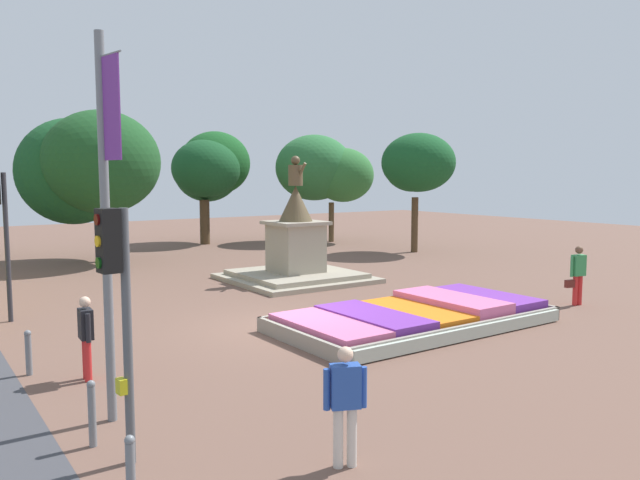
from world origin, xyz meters
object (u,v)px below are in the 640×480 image
pedestrian_near_planter (86,333)px  kerb_bollard_south (131,479)px  pedestrian_crossing_plaza (345,399)px  flower_planter (419,316)px  banner_pole (107,217)px  pedestrian_with_handbag (578,272)px  traffic_light_mid_block (1,218)px  kerb_bollard_mid_b (28,352)px  statue_monument (296,253)px  traffic_light_near_crossing (117,290)px  kerb_bollard_mid_a (92,412)px

pedestrian_near_planter → kerb_bollard_south: pedestrian_near_planter is taller
pedestrian_crossing_plaza → kerb_bollard_south: bearing=176.1°
pedestrian_crossing_plaza → flower_planter: bearing=39.8°
banner_pole → pedestrian_with_handbag: size_ratio=3.38×
traffic_light_mid_block → kerb_bollard_mid_b: bearing=-93.3°
pedestrian_with_handbag → flower_planter: bearing=172.0°
flower_planter → traffic_light_mid_block: 10.78m
statue_monument → pedestrian_with_handbag: statue_monument is taller
flower_planter → traffic_light_near_crossing: size_ratio=2.11×
kerb_bollard_south → kerb_bollard_mid_a: bearing=85.5°
statue_monument → pedestrian_with_handbag: 9.30m
statue_monument → traffic_light_near_crossing: size_ratio=1.36×
flower_planter → statue_monument: size_ratio=1.55×
traffic_light_mid_block → pedestrian_with_handbag: (13.94, -7.01, -1.69)m
flower_planter → pedestrian_with_handbag: 5.58m
traffic_light_mid_block → kerb_bollard_south: traffic_light_mid_block is taller
traffic_light_near_crossing → kerb_bollard_mid_b: (-0.34, 4.67, -1.85)m
traffic_light_mid_block → pedestrian_near_planter: bearing=-84.7°
statue_monument → pedestrian_near_planter: (-8.95, -7.05, -0.12)m
traffic_light_near_crossing → pedestrian_crossing_plaza: bearing=-35.2°
traffic_light_mid_block → pedestrian_crossing_plaza: (2.40, -11.29, -1.76)m
banner_pole → pedestrian_near_planter: 3.14m
banner_pole → pedestrian_crossing_plaza: bearing=-57.7°
kerb_bollard_south → kerb_bollard_mid_b: (0.01, 6.14, -0.07)m
statue_monument → kerb_bollard_mid_b: 11.55m
pedestrian_with_handbag → kerb_bollard_mid_b: pedestrian_with_handbag is taller
banner_pole → pedestrian_with_handbag: (13.56, 1.08, -2.14)m
flower_planter → kerb_bollard_south: (-8.76, -4.87, 0.29)m
traffic_light_near_crossing → kerb_bollard_mid_b: traffic_light_near_crossing is taller
pedestrian_with_handbag → kerb_bollard_south: bearing=-163.9°
statue_monument → traffic_light_near_crossing: (-9.44, -10.80, 1.30)m
flower_planter → kerb_bollard_mid_b: (-8.74, 1.27, 0.21)m
traffic_light_near_crossing → kerb_bollard_mid_b: 5.04m
pedestrian_crossing_plaza → kerb_bollard_mid_b: size_ratio=1.84×
pedestrian_with_handbag → kerb_bollard_south: 14.82m
flower_planter → kerb_bollard_south: 10.03m
kerb_bollard_south → traffic_light_mid_block: bearing=88.5°
banner_pole → flower_planter: bearing=12.9°
statue_monument → kerb_bollard_mid_b: (-9.78, -6.13, -0.55)m
flower_planter → pedestrian_near_planter: bearing=177.4°
pedestrian_with_handbag → kerb_bollard_mid_b: bearing=171.8°
traffic_light_near_crossing → flower_planter: bearing=22.0°
traffic_light_mid_block → kerb_bollard_mid_b: traffic_light_mid_block is taller
kerb_bollard_mid_b → pedestrian_near_planter: bearing=-47.7°
kerb_bollard_south → traffic_light_near_crossing: bearing=76.5°
traffic_light_near_crossing → banner_pole: bearing=78.2°
flower_planter → kerb_bollard_mid_a: (-8.58, -2.60, 0.25)m
kerb_bollard_south → kerb_bollard_mid_b: bearing=89.9°
traffic_light_mid_block → kerb_bollard_mid_a: bearing=-90.8°
traffic_light_near_crossing → kerb_bollard_mid_b: size_ratio=3.87×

